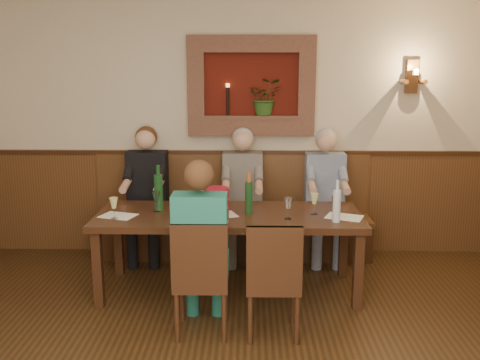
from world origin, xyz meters
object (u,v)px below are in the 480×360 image
object	(u,v)px
dining_table	(229,221)
person_bench_mid	(242,206)
water_bottle	(337,205)
person_chair_front	(202,262)
spittoon_bucket	(217,201)
person_bench_right	(325,207)
person_bench_left	(147,206)
wine_bottle_green_b	(159,192)
chair_near_right	(273,302)
bench	(232,227)
wine_bottle_green_a	(249,197)
chair_near_left	(202,300)

from	to	relation	value
dining_table	person_bench_mid	size ratio (longest dim) A/B	1.68
water_bottle	person_bench_mid	bearing A→B (deg)	127.09
person_chair_front	spittoon_bucket	xyz separation A→B (m)	(0.08, 0.72, 0.30)
person_bench_right	person_bench_left	bearing A→B (deg)	-179.98
person_bench_mid	wine_bottle_green_b	bearing A→B (deg)	-135.95
wine_bottle_green_b	person_chair_front	bearing A→B (deg)	-61.76
chair_near_right	wine_bottle_green_b	xyz separation A→B (m)	(-1.02, 0.92, 0.66)
person_bench_mid	bench	bearing A→B (deg)	136.71
person_bench_right	spittoon_bucket	distance (m)	1.45
bench	water_bottle	bearing A→B (deg)	-51.94
bench	wine_bottle_green_a	size ratio (longest dim) A/B	7.83
dining_table	wine_bottle_green_b	world-z (taller)	wine_bottle_green_b
wine_bottle_green_a	person_bench_right	bearing A→B (deg)	46.05
chair_near_right	chair_near_left	bearing A→B (deg)	177.91
person_bench_right	wine_bottle_green_a	xyz separation A→B (m)	(-0.81, -0.84, 0.32)
bench	chair_near_left	bearing A→B (deg)	-95.96
wine_bottle_green_a	bench	bearing A→B (deg)	100.77
person_chair_front	spittoon_bucket	distance (m)	0.78
wine_bottle_green_b	spittoon_bucket	bearing A→B (deg)	-15.67
person_bench_mid	water_bottle	xyz separation A→B (m)	(0.82, -1.09, 0.31)
bench	person_bench_mid	bearing A→B (deg)	-43.29
person_chair_front	wine_bottle_green_b	size ratio (longest dim) A/B	3.30
person_bench_left	water_bottle	size ratio (longest dim) A/B	3.92
person_bench_left	wine_bottle_green_b	distance (m)	0.85
wine_bottle_green_a	person_chair_front	bearing A→B (deg)	-115.22
bench	person_bench_mid	world-z (taller)	person_bench_mid
bench	person_bench_right	size ratio (longest dim) A/B	2.11
spittoon_bucket	water_bottle	bearing A→B (deg)	-10.58
dining_table	chair_near_left	size ratio (longest dim) A/B	2.55
bench	person_chair_front	size ratio (longest dim) A/B	2.14
person_bench_left	person_bench_right	distance (m)	1.91
chair_near_right	person_bench_right	world-z (taller)	person_bench_right
wine_bottle_green_b	person_bench_mid	bearing A→B (deg)	44.05
chair_near_right	person_bench_right	xyz separation A→B (m)	(0.62, 1.66, 0.32)
chair_near_left	wine_bottle_green_b	world-z (taller)	wine_bottle_green_b
dining_table	person_bench_mid	xyz separation A→B (m)	(0.11, 0.84, -0.09)
person_bench_mid	wine_bottle_green_b	world-z (taller)	person_bench_mid
wine_bottle_green_b	chair_near_right	bearing A→B (deg)	-42.03
dining_table	spittoon_bucket	bearing A→B (deg)	-152.59
spittoon_bucket	water_bottle	world-z (taller)	water_bottle
dining_table	spittoon_bucket	distance (m)	0.23
chair_near_left	water_bottle	size ratio (longest dim) A/B	2.57
chair_near_left	spittoon_bucket	size ratio (longest dim) A/B	3.77
dining_table	person_chair_front	size ratio (longest dim) A/B	1.71
person_bench_mid	water_bottle	bearing A→B (deg)	-52.91
spittoon_bucket	wine_bottle_green_b	distance (m)	0.57
chair_near_right	wine_bottle_green_a	bearing A→B (deg)	102.74
wine_bottle_green_b	chair_near_left	bearing A→B (deg)	-62.57
person_chair_front	person_bench_left	bearing A→B (deg)	114.37
bench	wine_bottle_green_a	distance (m)	1.13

